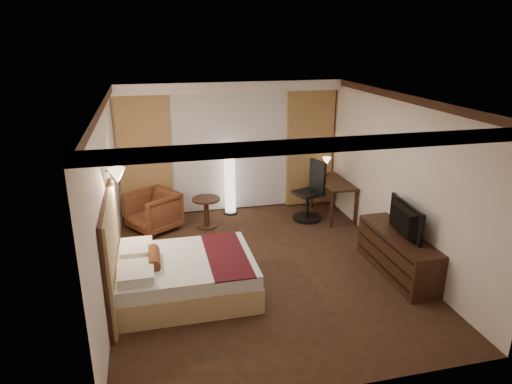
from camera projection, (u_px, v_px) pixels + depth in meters
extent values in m
cube|color=#311D13|center=(262.00, 268.00, 7.31)|extent=(4.50, 5.50, 0.01)
cube|color=white|center=(263.00, 97.00, 6.43)|extent=(4.50, 5.50, 0.01)
cube|color=silver|center=(229.00, 147.00, 9.39)|extent=(4.50, 0.02, 2.70)
cube|color=silver|center=(106.00, 200.00, 6.37)|extent=(0.02, 5.50, 2.70)
cube|color=silver|center=(397.00, 178.00, 7.37)|extent=(0.02, 5.50, 2.70)
cube|color=white|center=(231.00, 86.00, 8.75)|extent=(4.50, 0.50, 0.20)
cube|color=silver|center=(230.00, 152.00, 9.35)|extent=(2.48, 0.04, 2.45)
cube|color=#A9854D|center=(145.00, 158.00, 8.92)|extent=(1.00, 0.14, 2.45)
cube|color=#A9854D|center=(309.00, 148.00, 9.67)|extent=(1.00, 0.14, 2.45)
imported|color=#4F3117|center=(153.00, 209.00, 8.59)|extent=(1.08, 1.09, 0.83)
imported|color=black|center=(400.00, 217.00, 6.83)|extent=(0.64, 1.03, 0.13)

